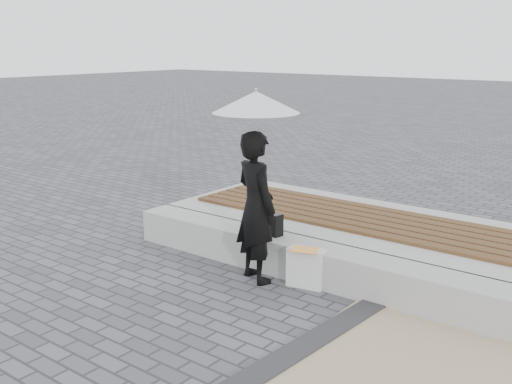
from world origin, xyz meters
The scene contains 10 objects.
ground centered at (0.00, 0.00, 0.00)m, with size 80.00×80.00×0.00m, color #535359.
edging_band centered at (0.75, -0.50, 0.02)m, with size 0.25×5.20×0.04m, color #2C2C2E.
seating_ledge centered at (0.00, 1.60, 0.20)m, with size 5.00×0.45×0.40m, color #A3A29D.
timber_platform centered at (0.00, 2.80, 0.20)m, with size 5.00×2.00×0.40m, color #ADADA8.
timber_decking centered at (0.00, 2.80, 0.42)m, with size 4.60×1.20×0.04m, color brown, non-canonical shape.
woman centered at (-0.49, 1.21, 0.83)m, with size 0.61×0.40×1.66m, color black.
parasol centered at (-0.49, 1.21, 1.96)m, with size 0.92×0.92×1.17m.
handbag centered at (-0.62, 1.63, 0.53)m, with size 0.37×0.13×0.26m, color black.
canvas_tote centered at (0.07, 1.38, 0.21)m, with size 0.41×0.17×0.43m, color silver.
magazine centered at (0.07, 1.33, 0.43)m, with size 0.28×0.21×0.01m, color red.
Camera 1 is at (3.33, -3.73, 2.56)m, focal length 42.03 mm.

